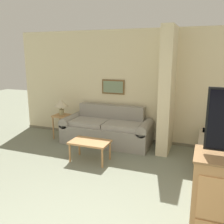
% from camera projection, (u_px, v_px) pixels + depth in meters
% --- Properties ---
extents(wall_back, '(7.14, 0.16, 2.60)m').
position_uv_depth(wall_back, '(155.00, 88.00, 5.70)').
color(wall_back, beige).
rests_on(wall_back, ground_plane).
extents(wall_partition_pillar, '(0.24, 0.80, 2.60)m').
position_uv_depth(wall_partition_pillar, '(167.00, 91.00, 5.17)').
color(wall_partition_pillar, beige).
rests_on(wall_partition_pillar, ground_plane).
extents(couch, '(2.07, 0.84, 0.86)m').
position_uv_depth(couch, '(107.00, 130.00, 5.83)').
color(couch, gray).
rests_on(couch, ground_plane).
extents(coffee_table, '(0.76, 0.47, 0.40)m').
position_uv_depth(coffee_table, '(90.00, 144.00, 4.83)').
color(coffee_table, '#B27F4C').
rests_on(coffee_table, ground_plane).
extents(side_table, '(0.37, 0.37, 0.58)m').
position_uv_depth(side_table, '(62.00, 120.00, 6.16)').
color(side_table, '#B27F4C').
rests_on(side_table, ground_plane).
extents(table_lamp, '(0.34, 0.34, 0.40)m').
position_uv_depth(table_lamp, '(61.00, 104.00, 6.07)').
color(table_lamp, tan).
rests_on(table_lamp, side_table).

